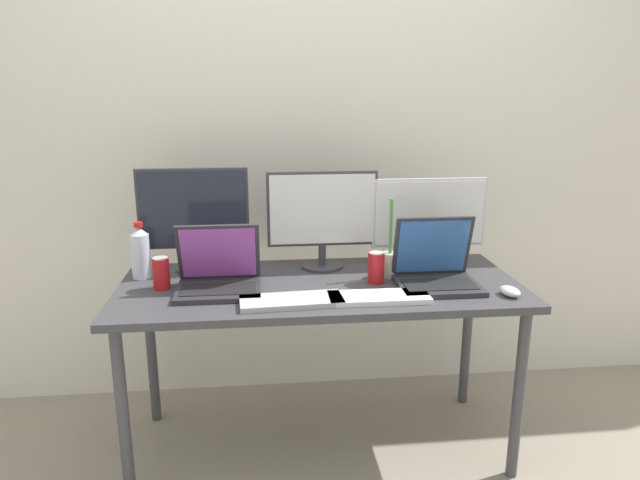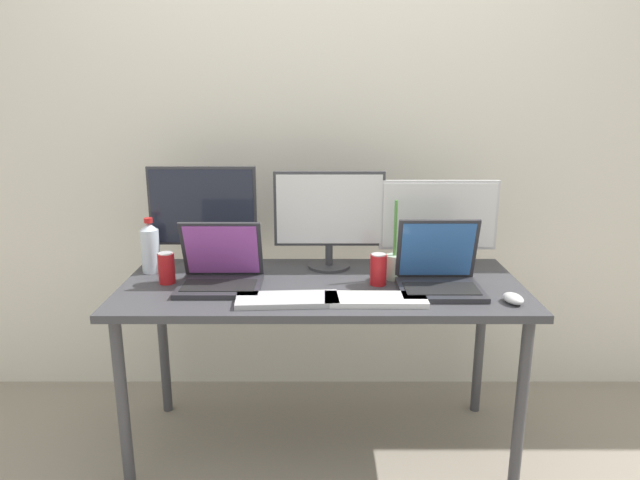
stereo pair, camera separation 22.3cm
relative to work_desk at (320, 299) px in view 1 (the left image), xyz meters
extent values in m
plane|color=gray|center=(0.00, 0.00, -0.67)|extent=(16.00, 16.00, 0.00)
cube|color=silver|center=(0.00, 0.59, 0.63)|extent=(7.00, 0.08, 2.60)
cylinder|color=#424247|center=(-0.74, -0.28, -0.32)|extent=(0.04, 0.04, 0.71)
cylinder|color=#424247|center=(0.74, -0.28, -0.32)|extent=(0.04, 0.04, 0.71)
cylinder|color=#424247|center=(-0.74, 0.28, -0.32)|extent=(0.04, 0.04, 0.71)
cylinder|color=#424247|center=(0.74, 0.28, -0.32)|extent=(0.04, 0.04, 0.71)
cube|color=#3D3D42|center=(0.00, 0.00, 0.05)|extent=(1.60, 0.68, 0.03)
cylinder|color=#38383D|center=(-0.51, 0.23, 0.07)|extent=(0.17, 0.17, 0.01)
cylinder|color=#38383D|center=(-0.51, 0.23, 0.13)|extent=(0.03, 0.03, 0.09)
cube|color=#38383D|center=(-0.51, 0.23, 0.34)|extent=(0.46, 0.02, 0.34)
cube|color=#232838|center=(-0.51, 0.22, 0.34)|extent=(0.44, 0.01, 0.31)
cylinder|color=#38383D|center=(0.03, 0.21, 0.07)|extent=(0.18, 0.18, 0.01)
cylinder|color=#38383D|center=(0.03, 0.21, 0.12)|extent=(0.03, 0.03, 0.09)
cube|color=#38383D|center=(0.03, 0.21, 0.33)|extent=(0.47, 0.02, 0.32)
cube|color=white|center=(0.03, 0.20, 0.33)|extent=(0.45, 0.01, 0.30)
cylinder|color=silver|center=(0.50, 0.21, 0.07)|extent=(0.18, 0.18, 0.01)
cylinder|color=silver|center=(0.50, 0.21, 0.12)|extent=(0.03, 0.03, 0.07)
cube|color=silver|center=(0.50, 0.21, 0.30)|extent=(0.50, 0.02, 0.30)
cube|color=white|center=(0.50, 0.20, 0.30)|extent=(0.48, 0.01, 0.28)
cube|color=#2D2D33|center=(-0.40, -0.06, 0.08)|extent=(0.32, 0.25, 0.02)
cube|color=black|center=(-0.40, -0.08, 0.09)|extent=(0.28, 0.14, 0.00)
cube|color=#2D2D33|center=(-0.40, 0.02, 0.21)|extent=(0.32, 0.10, 0.24)
cube|color=#A54CB2|center=(-0.40, 0.01, 0.20)|extent=(0.29, 0.09, 0.21)
cube|color=#2D2D33|center=(0.45, -0.10, 0.08)|extent=(0.31, 0.26, 0.02)
cube|color=black|center=(0.45, -0.12, 0.09)|extent=(0.28, 0.14, 0.00)
cube|color=#2D2D33|center=(0.45, -0.01, 0.21)|extent=(0.31, 0.08, 0.25)
cube|color=#3366B2|center=(0.45, -0.01, 0.21)|extent=(0.28, 0.06, 0.23)
cube|color=#B2B2B7|center=(-0.13, -0.21, 0.08)|extent=(0.38, 0.17, 0.02)
cube|color=white|center=(0.20, -0.21, 0.08)|extent=(0.37, 0.14, 0.02)
ellipsoid|color=silver|center=(0.70, -0.22, 0.09)|extent=(0.08, 0.11, 0.04)
cylinder|color=silver|center=(-0.72, 0.15, 0.16)|extent=(0.08, 0.08, 0.18)
cone|color=silver|center=(-0.72, 0.15, 0.27)|extent=(0.07, 0.07, 0.03)
cylinder|color=red|center=(-0.72, 0.15, 0.29)|extent=(0.04, 0.04, 0.02)
cylinder|color=red|center=(0.22, -0.01, 0.13)|extent=(0.07, 0.07, 0.12)
cylinder|color=silver|center=(0.22, -0.01, 0.19)|extent=(0.06, 0.06, 0.00)
cylinder|color=red|center=(-0.62, 0.01, 0.13)|extent=(0.07, 0.07, 0.12)
cylinder|color=silver|center=(-0.62, 0.01, 0.19)|extent=(0.06, 0.06, 0.00)
cylinder|color=#B2D1B7|center=(0.30, 0.06, 0.12)|extent=(0.07, 0.07, 0.10)
cylinder|color=#519342|center=(0.30, 0.06, 0.28)|extent=(0.01, 0.01, 0.23)
camera|label=1|loc=(-0.23, -2.15, 0.82)|focal=32.00mm
camera|label=2|loc=(-0.01, -2.16, 0.82)|focal=32.00mm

